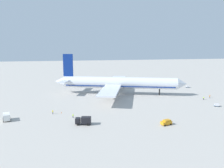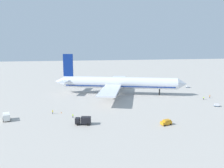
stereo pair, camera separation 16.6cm
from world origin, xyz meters
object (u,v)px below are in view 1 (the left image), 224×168
at_px(traffic_cone_0, 89,84).
at_px(traffic_cone_1, 61,112).
at_px(service_truck_1, 84,120).
at_px(ground_worker_0, 204,98).
at_px(ground_worker_1, 53,112).
at_px(service_van, 166,122).
at_px(service_truck_2, 7,117).
at_px(traffic_cone_3, 79,85).
at_px(ground_worker_2, 73,116).
at_px(baggage_cart_1, 217,105).
at_px(ground_worker_3, 210,96).
at_px(airliner, 117,83).
at_px(baggage_cart_0, 188,87).
at_px(traffic_cone_2, 151,83).
at_px(baggage_cart_2, 175,84).

bearing_deg(traffic_cone_0, traffic_cone_1, -104.70).
distance_m(service_truck_1, ground_worker_0, 70.68).
relative_size(traffic_cone_0, traffic_cone_1, 1.00).
distance_m(service_truck_1, ground_worker_1, 19.61).
bearing_deg(service_van, traffic_cone_1, 149.27).
bearing_deg(service_truck_2, traffic_cone_3, 66.46).
height_order(service_truck_2, ground_worker_1, service_truck_2).
bearing_deg(service_truck_1, ground_worker_2, 112.68).
height_order(baggage_cart_1, traffic_cone_0, baggage_cart_1).
height_order(ground_worker_1, traffic_cone_0, ground_worker_1).
bearing_deg(traffic_cone_1, ground_worker_2, -58.25).
bearing_deg(ground_worker_3, airliner, 157.17).
distance_m(service_van, baggage_cart_0, 80.41).
relative_size(baggage_cart_0, ground_worker_1, 1.66).
distance_m(service_van, baggage_cart_1, 39.51).
bearing_deg(traffic_cone_3, service_truck_1, -91.72).
xyz_separation_m(ground_worker_0, traffic_cone_2, (-8.53, 55.66, -0.58)).
height_order(baggage_cart_0, traffic_cone_1, baggage_cart_0).
bearing_deg(ground_worker_1, ground_worker_2, -39.99).
relative_size(ground_worker_1, ground_worker_3, 1.00).
bearing_deg(ground_worker_3, service_truck_2, -169.43).
height_order(baggage_cart_1, ground_worker_3, ground_worker_3).
bearing_deg(traffic_cone_3, service_van, -72.99).
distance_m(airliner, baggage_cart_0, 53.11).
xyz_separation_m(airliner, ground_worker_2, (-27.28, -40.44, -5.95)).
relative_size(baggage_cart_2, traffic_cone_0, 5.30).
xyz_separation_m(baggage_cart_2, traffic_cone_1, (-80.88, -56.20, -0.48)).
bearing_deg(airliner, service_van, -83.86).
bearing_deg(ground_worker_0, ground_worker_1, -172.22).
height_order(ground_worker_3, traffic_cone_0, ground_worker_3).
xyz_separation_m(baggage_cart_1, ground_worker_3, (7.11, 16.08, 0.21)).
distance_m(ground_worker_2, ground_worker_3, 77.57).
relative_size(ground_worker_2, traffic_cone_0, 3.00).
bearing_deg(ground_worker_0, airliner, 151.36).
relative_size(airliner, ground_worker_2, 46.03).
bearing_deg(traffic_cone_1, baggage_cart_0, 27.53).
bearing_deg(ground_worker_2, traffic_cone_0, 80.01).
relative_size(airliner, ground_worker_0, 45.21).
bearing_deg(airliner, ground_worker_3, -22.83).
distance_m(baggage_cart_0, ground_worker_3, 31.07).
distance_m(traffic_cone_1, traffic_cone_3, 67.01).
relative_size(airliner, baggage_cart_1, 24.18).
height_order(service_truck_2, service_van, service_truck_2).
height_order(airliner, baggage_cart_0, airliner).
distance_m(airliner, ground_worker_3, 51.93).
height_order(ground_worker_0, ground_worker_2, ground_worker_0).
xyz_separation_m(airliner, service_truck_1, (-23.65, -49.12, -5.20)).
distance_m(service_truck_1, ground_worker_3, 76.93).
distance_m(baggage_cart_0, traffic_cone_0, 70.47).
height_order(baggage_cart_0, ground_worker_2, ground_worker_2).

